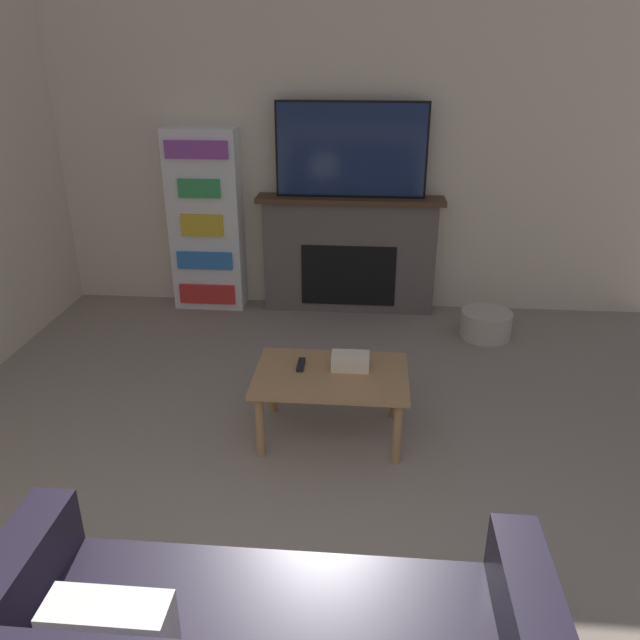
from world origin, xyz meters
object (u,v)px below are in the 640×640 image
(fireplace, at_px, (349,254))
(storage_basket, at_px, (486,324))
(tv, at_px, (351,150))
(coffee_table, at_px, (331,382))
(bookshelf, at_px, (206,221))

(fireplace, relative_size, storage_basket, 3.88)
(tv, distance_m, storage_basket, 1.77)
(fireplace, xyz_separation_m, coffee_table, (-0.02, -2.00, -0.14))
(tv, bearing_deg, coffee_table, -90.58)
(coffee_table, bearing_deg, storage_basket, 52.57)
(coffee_table, xyz_separation_m, storage_basket, (1.15, 1.50, -0.26))
(fireplace, bearing_deg, storage_basket, -23.84)
(coffee_table, bearing_deg, fireplace, 89.43)
(bookshelf, bearing_deg, storage_basket, -11.37)
(fireplace, relative_size, coffee_table, 1.76)
(coffee_table, height_order, bookshelf, bookshelf)
(bookshelf, xyz_separation_m, storage_basket, (2.36, -0.48, -0.67))
(fireplace, xyz_separation_m, tv, (0.00, -0.02, 0.88))
(tv, height_order, coffee_table, tv)
(tv, relative_size, bookshelf, 0.79)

